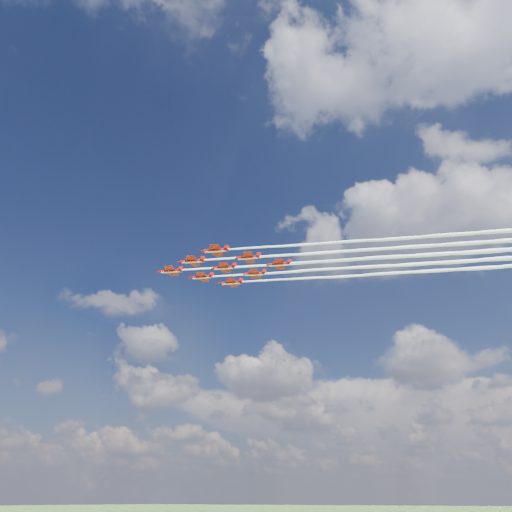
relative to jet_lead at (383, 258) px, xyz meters
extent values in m
cylinder|color=#A70B09|center=(-64.50, -27.54, 0.00)|extent=(6.66, 3.55, 0.94)
cone|color=#A70B09|center=(-68.43, -29.22, 0.00)|extent=(1.94, 1.54, 0.94)
cone|color=#A70B09|center=(-60.80, -25.96, 0.00)|extent=(1.52, 1.29, 0.86)
ellipsoid|color=black|center=(-66.07, -28.21, 0.38)|extent=(1.94, 1.41, 0.61)
cube|color=#A70B09|center=(-64.11, -27.37, -0.04)|extent=(5.61, 8.31, 0.12)
cube|color=#A70B09|center=(-61.35, -26.19, 0.00)|extent=(2.31, 3.30, 0.10)
cube|color=#A70B09|center=(-61.20, -26.13, 0.77)|extent=(1.31, 0.65, 1.54)
cube|color=white|center=(-64.50, -27.54, -0.43)|extent=(6.20, 3.23, 0.10)
cylinder|color=#A70B09|center=(-53.54, -29.88, 0.00)|extent=(6.66, 3.55, 0.94)
cone|color=#A70B09|center=(-57.47, -31.56, 0.00)|extent=(1.94, 1.54, 0.94)
cone|color=#A70B09|center=(-49.84, -28.30, 0.00)|extent=(1.52, 1.29, 0.86)
ellipsoid|color=black|center=(-55.11, -30.55, 0.38)|extent=(1.94, 1.41, 0.61)
cube|color=#A70B09|center=(-53.14, -29.71, -0.04)|extent=(5.61, 8.31, 0.12)
cube|color=#A70B09|center=(-50.39, -28.54, 0.00)|extent=(2.31, 3.30, 0.10)
cube|color=#A70B09|center=(-50.23, -28.47, 0.77)|extent=(1.31, 0.65, 1.54)
cube|color=white|center=(-53.54, -29.88, -0.43)|extent=(6.20, 3.23, 0.10)
cylinder|color=#A70B09|center=(-58.61, -18.00, 0.00)|extent=(6.66, 3.55, 0.94)
cone|color=#A70B09|center=(-62.54, -19.68, 0.00)|extent=(1.94, 1.54, 0.94)
cone|color=#A70B09|center=(-54.91, -16.42, 0.00)|extent=(1.52, 1.29, 0.86)
ellipsoid|color=black|center=(-60.18, -18.67, 0.38)|extent=(1.94, 1.41, 0.61)
cube|color=#A70B09|center=(-58.21, -17.83, -0.04)|extent=(5.61, 8.31, 0.12)
cube|color=#A70B09|center=(-55.46, -16.66, 0.00)|extent=(2.31, 3.30, 0.10)
cube|color=#A70B09|center=(-55.30, -16.59, 0.77)|extent=(1.31, 0.65, 1.54)
cube|color=white|center=(-58.61, -18.00, -0.43)|extent=(6.20, 3.23, 0.10)
cylinder|color=#A70B09|center=(-42.57, -32.22, 0.00)|extent=(6.66, 3.55, 0.94)
cone|color=#A70B09|center=(-46.50, -33.90, 0.00)|extent=(1.94, 1.54, 0.94)
cone|color=#A70B09|center=(-38.88, -30.64, 0.00)|extent=(1.52, 1.29, 0.86)
ellipsoid|color=black|center=(-44.14, -32.89, 0.38)|extent=(1.94, 1.41, 0.61)
cube|color=#A70B09|center=(-42.18, -32.05, -0.04)|extent=(5.61, 8.31, 0.12)
cube|color=#A70B09|center=(-39.43, -30.88, 0.00)|extent=(2.31, 3.30, 0.10)
cube|color=#A70B09|center=(-39.27, -30.81, 0.77)|extent=(1.31, 0.65, 1.54)
cube|color=white|center=(-42.57, -32.22, -0.43)|extent=(6.20, 3.23, 0.10)
cylinder|color=#A70B09|center=(-47.64, -20.34, 0.00)|extent=(6.66, 3.55, 0.94)
cone|color=#A70B09|center=(-51.58, -22.02, 0.00)|extent=(1.94, 1.54, 0.94)
cone|color=#A70B09|center=(-43.95, -18.76, 0.00)|extent=(1.52, 1.29, 0.86)
ellipsoid|color=black|center=(-49.22, -21.01, 0.38)|extent=(1.94, 1.41, 0.61)
cube|color=#A70B09|center=(-47.25, -20.17, -0.04)|extent=(5.61, 8.31, 0.12)
cube|color=#A70B09|center=(-44.50, -19.00, 0.00)|extent=(2.31, 3.30, 0.10)
cube|color=#A70B09|center=(-44.34, -18.93, 0.77)|extent=(1.31, 0.65, 1.54)
cube|color=white|center=(-47.64, -20.34, -0.43)|extent=(6.20, 3.23, 0.10)
cylinder|color=#A70B09|center=(-52.71, -8.46, 0.00)|extent=(6.66, 3.55, 0.94)
cone|color=#A70B09|center=(-56.65, -10.14, 0.00)|extent=(1.94, 1.54, 0.94)
cone|color=#A70B09|center=(-49.02, -6.88, 0.00)|extent=(1.52, 1.29, 0.86)
ellipsoid|color=black|center=(-54.29, -9.13, 0.38)|extent=(1.94, 1.41, 0.61)
cube|color=#A70B09|center=(-52.32, -8.29, -0.04)|extent=(5.61, 8.31, 0.12)
cube|color=#A70B09|center=(-49.57, -7.12, 0.00)|extent=(2.31, 3.30, 0.10)
cube|color=#A70B09|center=(-49.41, -7.05, 0.77)|extent=(1.31, 0.65, 1.54)
cube|color=white|center=(-52.71, -8.46, -0.43)|extent=(6.20, 3.23, 0.10)
cylinder|color=#A70B09|center=(-36.68, -22.68, 0.00)|extent=(6.66, 3.55, 0.94)
cone|color=#A70B09|center=(-40.61, -24.36, 0.00)|extent=(1.94, 1.54, 0.94)
cone|color=#A70B09|center=(-32.98, -21.10, 0.00)|extent=(1.52, 1.29, 0.86)
ellipsoid|color=black|center=(-38.25, -23.35, 0.38)|extent=(1.94, 1.41, 0.61)
cube|color=#A70B09|center=(-36.29, -22.51, -0.04)|extent=(5.61, 8.31, 0.12)
cube|color=#A70B09|center=(-33.53, -21.34, 0.00)|extent=(2.31, 3.30, 0.10)
cube|color=#A70B09|center=(-33.38, -21.27, 0.77)|extent=(1.31, 0.65, 1.54)
cube|color=white|center=(-36.68, -22.68, -0.43)|extent=(6.20, 3.23, 0.10)
cylinder|color=#A70B09|center=(-41.75, -10.80, 0.00)|extent=(6.66, 3.55, 0.94)
cone|color=#A70B09|center=(-45.68, -12.48, 0.00)|extent=(1.94, 1.54, 0.94)
cone|color=#A70B09|center=(-38.05, -9.22, 0.00)|extent=(1.52, 1.29, 0.86)
ellipsoid|color=black|center=(-43.32, -11.47, 0.38)|extent=(1.94, 1.41, 0.61)
cube|color=#A70B09|center=(-41.36, -10.63, -0.04)|extent=(5.61, 8.31, 0.12)
cube|color=#A70B09|center=(-38.60, -9.46, 0.00)|extent=(2.31, 3.30, 0.10)
cube|color=#A70B09|center=(-38.45, -9.39, 0.77)|extent=(1.31, 0.65, 1.54)
cube|color=white|center=(-41.75, -10.80, -0.43)|extent=(6.20, 3.23, 0.10)
cylinder|color=#A70B09|center=(-30.79, -13.14, 0.00)|extent=(6.66, 3.55, 0.94)
cone|color=#A70B09|center=(-34.72, -14.82, 0.00)|extent=(1.94, 1.54, 0.94)
cone|color=#A70B09|center=(-27.09, -11.57, 0.00)|extent=(1.52, 1.29, 0.86)
ellipsoid|color=black|center=(-32.36, -13.82, 0.38)|extent=(1.94, 1.41, 0.61)
cube|color=#A70B09|center=(-30.39, -12.98, -0.04)|extent=(5.61, 8.31, 0.12)
cube|color=#A70B09|center=(-27.64, -11.80, 0.00)|extent=(2.31, 3.30, 0.10)
cube|color=#A70B09|center=(-27.48, -11.73, 0.77)|extent=(1.31, 0.65, 1.54)
cube|color=white|center=(-30.79, -13.14, -0.43)|extent=(6.20, 3.23, 0.10)
camera|label=1|loc=(40.08, -142.94, -69.32)|focal=35.00mm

